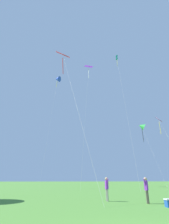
# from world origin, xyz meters

# --- Properties ---
(kite_blue_delta) EXTENTS (2.94, 9.59, 30.66)m
(kite_blue_delta) POSITION_xyz_m (-4.97, 41.92, 29.62)
(kite_blue_delta) COLOR blue
(kite_blue_delta) RESTS_ON ground_plane
(kite_red_high) EXTENTS (4.03, 10.36, 18.65)m
(kite_red_high) POSITION_xyz_m (-3.01, 16.13, 17.10)
(kite_red_high) COLOR red
(kite_red_high) RESTS_ON ground_plane
(kite_purple_streamer) EXTENTS (3.77, 7.81, 28.44)m
(kite_purple_streamer) POSITION_xyz_m (2.87, 31.58, 26.20)
(kite_purple_streamer) COLOR purple
(kite_purple_streamer) RESTS_ON ground_plane
(kite_pink_low) EXTENTS (1.03, 5.55, 10.96)m
(kite_pink_low) POSITION_xyz_m (12.43, 20.50, 9.72)
(kite_pink_low) COLOR pink
(kite_pink_low) RESTS_ON ground_plane
(kite_green_small) EXTENTS (2.08, 8.43, 13.28)m
(kite_green_small) POSITION_xyz_m (14.35, 30.86, 12.35)
(kite_green_small) COLOR green
(kite_green_small) RESTS_ON ground_plane
(kite_teal_box) EXTENTS (2.68, 11.61, 30.32)m
(kite_teal_box) POSITION_xyz_m (9.73, 30.03, 29.13)
(kite_teal_box) COLOR teal
(kite_teal_box) RESTS_ON ground_plane
(person_near_tree) EXTENTS (0.23, 0.52, 1.62)m
(person_near_tree) POSITION_xyz_m (0.82, 9.72, 0.98)
(person_near_tree) COLOR gray
(person_near_tree) RESTS_ON ground_plane
(person_child_small) EXTENTS (0.46, 0.37, 1.61)m
(person_child_small) POSITION_xyz_m (3.12, 8.08, 0.97)
(person_child_small) COLOR #665B4C
(person_child_small) RESTS_ON ground_plane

